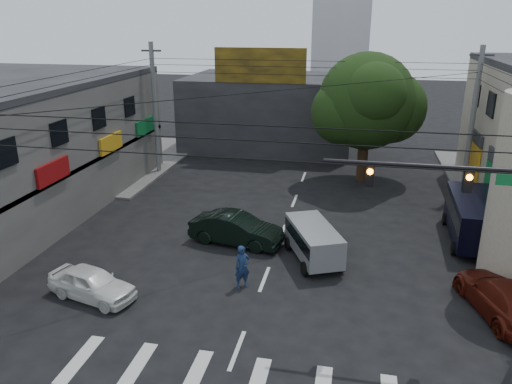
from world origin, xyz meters
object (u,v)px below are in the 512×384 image
(utility_pole_far_left, at_px, (155,110))
(silver_minivan, at_px, (313,243))
(street_tree, at_px, (367,102))
(white_compact, at_px, (92,283))
(maroon_sedan, at_px, (503,298))
(traffic_gantry, at_px, (491,215))
(traffic_officer, at_px, (242,267))
(dark_sedan, at_px, (236,229))
(utility_pole_far_right, at_px, (472,122))
(navy_van, at_px, (474,220))

(utility_pole_far_left, xyz_separation_m, silver_minivan, (12.38, -11.75, -3.75))
(street_tree, relative_size, white_compact, 2.16)
(utility_pole_far_left, xyz_separation_m, maroon_sedan, (19.83, -14.85, -3.87))
(traffic_gantry, distance_m, silver_minivan, 8.88)
(white_compact, distance_m, silver_minivan, 9.82)
(traffic_officer, bearing_deg, street_tree, 38.46)
(street_tree, height_order, dark_sedan, street_tree)
(street_tree, distance_m, utility_pole_far_left, 14.56)
(dark_sedan, xyz_separation_m, traffic_officer, (1.28, -4.13, 0.16))
(maroon_sedan, relative_size, traffic_officer, 2.88)
(street_tree, distance_m, maroon_sedan, 17.39)
(utility_pole_far_left, relative_size, utility_pole_far_right, 1.00)
(traffic_gantry, height_order, navy_van, traffic_gantry)
(dark_sedan, relative_size, white_compact, 1.21)
(utility_pole_far_left, distance_m, utility_pole_far_right, 21.00)
(maroon_sedan, xyz_separation_m, navy_van, (0.19, 6.86, 0.39))
(silver_minivan, bearing_deg, street_tree, -33.41)
(traffic_gantry, distance_m, traffic_officer, 9.70)
(street_tree, height_order, traffic_gantry, street_tree)
(maroon_sedan, relative_size, navy_van, 0.95)
(traffic_officer, bearing_deg, traffic_gantry, -49.02)
(traffic_gantry, relative_size, traffic_officer, 3.87)
(maroon_sedan, bearing_deg, navy_van, -107.51)
(dark_sedan, bearing_deg, white_compact, 154.52)
(utility_pole_far_left, bearing_deg, dark_sedan, -51.67)
(traffic_gantry, bearing_deg, maroon_sedan, 55.00)
(traffic_gantry, height_order, maroon_sedan, traffic_gantry)
(utility_pole_far_left, bearing_deg, navy_van, -21.75)
(silver_minivan, distance_m, traffic_officer, 4.06)
(traffic_officer, bearing_deg, white_compact, 164.96)
(utility_pole_far_right, relative_size, traffic_officer, 4.94)
(white_compact, bearing_deg, traffic_gantry, -75.81)
(maroon_sedan, bearing_deg, utility_pole_far_left, -52.73)
(white_compact, bearing_deg, navy_van, -46.27)
(street_tree, distance_m, utility_pole_far_right, 6.63)
(dark_sedan, bearing_deg, silver_minivan, -94.98)
(utility_pole_far_left, height_order, silver_minivan, utility_pole_far_left)
(traffic_gantry, xyz_separation_m, silver_minivan, (-5.95, 5.26, -3.98))
(street_tree, bearing_deg, traffic_officer, -106.82)
(street_tree, relative_size, utility_pole_far_left, 0.95)
(utility_pole_far_left, xyz_separation_m, dark_sedan, (8.44, -10.68, -3.83))
(street_tree, height_order, traffic_officer, street_tree)
(traffic_gantry, xyz_separation_m, dark_sedan, (-9.88, 6.33, -4.06))
(street_tree, height_order, utility_pole_far_right, utility_pole_far_right)
(white_compact, bearing_deg, traffic_officer, -55.54)
(white_compact, distance_m, maroon_sedan, 15.96)
(utility_pole_far_right, distance_m, navy_van, 8.77)
(traffic_gantry, relative_size, dark_sedan, 1.48)
(maroon_sedan, bearing_deg, white_compact, -8.68)
(utility_pole_far_left, relative_size, silver_minivan, 2.16)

